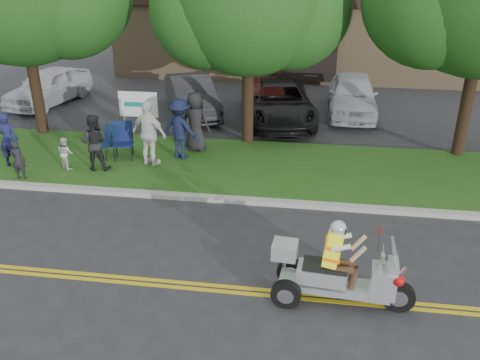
# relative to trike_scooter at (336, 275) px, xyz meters

# --- Properties ---
(ground) EXTENTS (120.00, 120.00, 0.00)m
(ground) POSITION_rel_trike_scooter_xyz_m (-3.11, 0.56, -0.59)
(ground) COLOR #28282B
(ground) RESTS_ON ground
(centerline_near) EXTENTS (60.00, 0.10, 0.01)m
(centerline_near) POSITION_rel_trike_scooter_xyz_m (-3.11, -0.02, -0.58)
(centerline_near) COLOR gold
(centerline_near) RESTS_ON ground
(centerline_far) EXTENTS (60.00, 0.10, 0.01)m
(centerline_far) POSITION_rel_trike_scooter_xyz_m (-3.11, 0.14, -0.58)
(centerline_far) COLOR gold
(centerline_far) RESTS_ON ground
(curb) EXTENTS (60.00, 0.25, 0.12)m
(curb) POSITION_rel_trike_scooter_xyz_m (-3.11, 3.61, -0.53)
(curb) COLOR #A8A89E
(curb) RESTS_ON ground
(grass_verge) EXTENTS (60.00, 4.00, 0.10)m
(grass_verge) POSITION_rel_trike_scooter_xyz_m (-3.11, 5.76, -0.53)
(grass_verge) COLOR #224F15
(grass_verge) RESTS_ON ground
(commercial_building) EXTENTS (18.00, 8.20, 4.00)m
(commercial_building) POSITION_rel_trike_scooter_xyz_m (-1.11, 19.53, 1.42)
(commercial_building) COLOR #9E7F5B
(commercial_building) RESTS_ON ground
(tree_mid) EXTENTS (5.88, 4.80, 7.05)m
(tree_mid) POSITION_rel_trike_scooter_xyz_m (-2.56, 7.79, 3.84)
(tree_mid) COLOR #332114
(tree_mid) RESTS_ON ground
(business_sign) EXTENTS (1.25, 0.06, 1.75)m
(business_sign) POSITION_rel_trike_scooter_xyz_m (-6.01, 7.16, 0.67)
(business_sign) COLOR silver
(business_sign) RESTS_ON ground
(trike_scooter) EXTENTS (2.58, 0.89, 1.69)m
(trike_scooter) POSITION_rel_trike_scooter_xyz_m (0.00, 0.00, 0.00)
(trike_scooter) COLOR black
(trike_scooter) RESTS_ON ground
(lawn_chair_a) EXTENTS (0.70, 0.71, 0.97)m
(lawn_chair_a) POSITION_rel_trike_scooter_xyz_m (-6.54, 5.80, 0.06)
(lawn_chair_a) COLOR black
(lawn_chair_a) RESTS_ON grass_verge
(lawn_chair_b) EXTENTS (0.70, 0.71, 1.08)m
(lawn_chair_b) POSITION_rel_trike_scooter_xyz_m (-6.09, 5.82, 0.12)
(lawn_chair_b) COLOR black
(lawn_chair_b) RESTS_ON grass_verge
(spectator_adult_left) EXTENTS (0.63, 0.46, 1.61)m
(spectator_adult_left) POSITION_rel_trike_scooter_xyz_m (-9.07, 4.74, 0.32)
(spectator_adult_left) COLOR #191D47
(spectator_adult_left) RESTS_ON grass_verge
(spectator_adult_mid) EXTENTS (0.84, 0.68, 1.61)m
(spectator_adult_mid) POSITION_rel_trike_scooter_xyz_m (-6.55, 4.86, 0.32)
(spectator_adult_mid) COLOR black
(spectator_adult_mid) RESTS_ON grass_verge
(spectator_adult_right) EXTENTS (1.21, 0.81, 1.91)m
(spectator_adult_right) POSITION_rel_trike_scooter_xyz_m (-5.12, 5.39, 0.47)
(spectator_adult_right) COLOR silver
(spectator_adult_right) RESTS_ON grass_verge
(spectator_chair_a) EXTENTS (1.33, 1.02, 1.82)m
(spectator_chair_a) POSITION_rel_trike_scooter_xyz_m (-4.38, 6.03, 0.42)
(spectator_chair_a) COLOR #131936
(spectator_chair_a) RESTS_ON grass_verge
(spectator_chair_b) EXTENTS (1.03, 0.81, 1.84)m
(spectator_chair_b) POSITION_rel_trike_scooter_xyz_m (-4.08, 6.71, 0.44)
(spectator_chair_b) COLOR black
(spectator_chair_b) RESTS_ON grass_verge
(child_left) EXTENTS (0.42, 0.29, 1.09)m
(child_left) POSITION_rel_trike_scooter_xyz_m (-8.36, 3.96, 0.06)
(child_left) COLOR black
(child_left) RESTS_ON grass_verge
(child_right) EXTENTS (0.57, 0.55, 0.93)m
(child_right) POSITION_rel_trike_scooter_xyz_m (-7.42, 4.79, -0.02)
(child_right) COLOR silver
(child_right) RESTS_ON grass_verge
(parked_car_far_left) EXTENTS (2.52, 4.41, 1.41)m
(parked_car_far_left) POSITION_rel_trike_scooter_xyz_m (-11.15, 11.10, 0.12)
(parked_car_far_left) COLOR silver
(parked_car_far_left) RESTS_ON ground
(parked_car_left) EXTENTS (3.10, 4.53, 1.42)m
(parked_car_left) POSITION_rel_trike_scooter_xyz_m (-5.11, 10.53, 0.12)
(parked_car_left) COLOR #2C2B2E
(parked_car_left) RESTS_ON ground
(parked_car_mid) EXTENTS (3.15, 5.35, 1.40)m
(parked_car_mid) POSITION_rel_trike_scooter_xyz_m (-1.78, 10.19, 0.11)
(parked_car_mid) COLOR black
(parked_car_mid) RESTS_ON ground
(parked_car_right) EXTENTS (2.50, 4.62, 1.27)m
(parked_car_right) POSITION_rel_trike_scooter_xyz_m (-2.31, 10.78, 0.05)
(parked_car_right) COLOR #471610
(parked_car_right) RESTS_ON ground
(parked_car_far_right) EXTENTS (1.85, 4.43, 1.50)m
(parked_car_far_right) POSITION_rel_trike_scooter_xyz_m (0.89, 11.46, 0.16)
(parked_car_far_right) COLOR #B9BCC1
(parked_car_far_right) RESTS_ON ground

